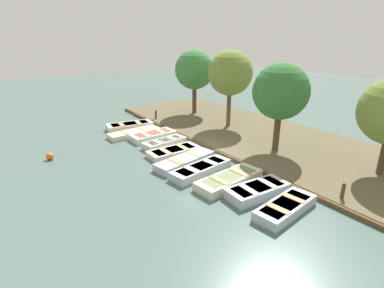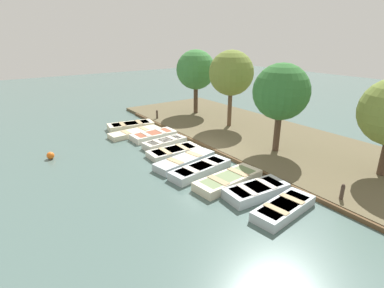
% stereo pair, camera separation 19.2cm
% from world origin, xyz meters
% --- Properties ---
extents(ground_plane, '(80.00, 80.00, 0.00)m').
position_xyz_m(ground_plane, '(0.00, 0.00, 0.00)').
color(ground_plane, '#4C6660').
extents(shore_bank, '(8.00, 24.00, 0.22)m').
position_xyz_m(shore_bank, '(-5.00, 0.00, 0.11)').
color(shore_bank, brown).
rests_on(shore_bank, ground_plane).
extents(dock_walkway, '(1.38, 19.94, 0.19)m').
position_xyz_m(dock_walkway, '(-1.56, 0.00, 0.09)').
color(dock_walkway, brown).
rests_on(dock_walkway, ground_plane).
extents(rowboat_0, '(3.26, 1.71, 0.44)m').
position_xyz_m(rowboat_0, '(1.00, -6.65, 0.22)').
color(rowboat_0, beige).
rests_on(rowboat_0, ground_plane).
extents(rowboat_1, '(3.49, 1.25, 0.34)m').
position_xyz_m(rowboat_1, '(1.36, -5.22, 0.16)').
color(rowboat_1, beige).
rests_on(rowboat_1, ground_plane).
extents(rowboat_2, '(2.85, 1.29, 0.41)m').
position_xyz_m(rowboat_2, '(0.68, -3.89, 0.20)').
color(rowboat_2, silver).
rests_on(rowboat_2, ground_plane).
extents(rowboat_3, '(2.71, 1.19, 0.42)m').
position_xyz_m(rowboat_3, '(0.83, -2.23, 0.21)').
color(rowboat_3, beige).
rests_on(rowboat_3, ground_plane).
extents(rowboat_4, '(2.93, 1.23, 0.35)m').
position_xyz_m(rowboat_4, '(1.08, -0.81, 0.17)').
color(rowboat_4, beige).
rests_on(rowboat_4, ground_plane).
extents(rowboat_5, '(3.55, 1.61, 0.39)m').
position_xyz_m(rowboat_5, '(1.33, 0.64, 0.19)').
color(rowboat_5, '#B2BCC1').
rests_on(rowboat_5, ground_plane).
extents(rowboat_6, '(3.33, 1.43, 0.42)m').
position_xyz_m(rowboat_6, '(1.33, 1.98, 0.21)').
color(rowboat_6, '#B2BCC1').
rests_on(rowboat_6, ground_plane).
extents(rowboat_7, '(3.39, 1.45, 0.41)m').
position_xyz_m(rowboat_7, '(0.98, 3.56, 0.20)').
color(rowboat_7, beige).
rests_on(rowboat_7, ground_plane).
extents(rowboat_8, '(2.79, 1.38, 0.44)m').
position_xyz_m(rowboat_8, '(0.72, 4.99, 0.22)').
color(rowboat_8, '#B2BCC1').
rests_on(rowboat_8, ground_plane).
extents(rowboat_9, '(2.90, 1.35, 0.40)m').
position_xyz_m(rowboat_9, '(0.84, 6.47, 0.20)').
color(rowboat_9, '#B2BCC1').
rests_on(rowboat_9, ground_plane).
extents(mooring_post_near, '(0.15, 0.15, 0.86)m').
position_xyz_m(mooring_post_near, '(-1.50, -7.35, 0.44)').
color(mooring_post_near, '#47382D').
rests_on(mooring_post_near, ground_plane).
extents(mooring_post_far, '(0.15, 0.15, 0.86)m').
position_xyz_m(mooring_post_far, '(-1.50, 7.34, 0.44)').
color(mooring_post_far, '#47382D').
rests_on(mooring_post_far, ground_plane).
extents(buoy, '(0.39, 0.39, 0.39)m').
position_xyz_m(buoy, '(6.79, -4.04, 0.19)').
color(buoy, orange).
rests_on(buoy, ground_plane).
extents(park_tree_far_left, '(3.07, 3.07, 5.20)m').
position_xyz_m(park_tree_far_left, '(-4.97, -7.11, 3.65)').
color(park_tree_far_left, '#4C3828').
rests_on(park_tree_far_left, ground_plane).
extents(park_tree_left, '(2.98, 2.98, 5.34)m').
position_xyz_m(park_tree_left, '(-4.69, -2.71, 3.83)').
color(park_tree_left, brown).
rests_on(park_tree_left, ground_plane).
extents(park_tree_center, '(2.94, 2.94, 4.93)m').
position_xyz_m(park_tree_center, '(-3.56, 2.37, 3.44)').
color(park_tree_center, '#4C3828').
rests_on(park_tree_center, ground_plane).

